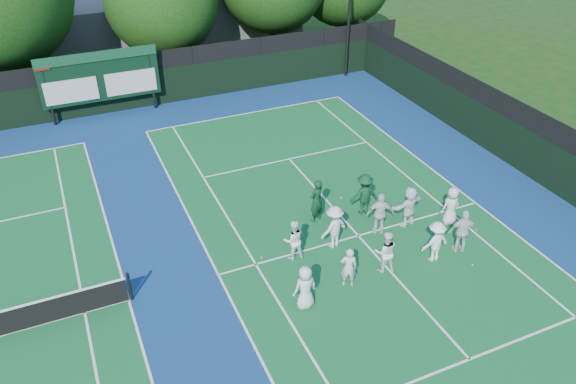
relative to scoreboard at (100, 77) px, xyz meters
name	(u,v)px	position (x,y,z in m)	size (l,w,h in m)	color
ground	(372,251)	(7.01, -15.59, -2.19)	(120.00, 120.00, 0.00)	#18390F
court_apron	(204,279)	(1.01, -14.59, -2.19)	(34.00, 32.00, 0.01)	navy
near_court	(358,236)	(7.01, -14.59, -2.18)	(11.05, 23.85, 0.01)	#125C2A
back_fence	(121,87)	(1.01, 0.41, -0.83)	(34.00, 0.08, 3.00)	black
divider_fence_right	(549,157)	(16.01, -14.59, -0.83)	(0.08, 32.00, 3.00)	black
scoreboard	(100,77)	(0.00, 0.00, 0.00)	(6.00, 0.21, 3.55)	black
clubhouse	(160,26)	(5.01, 8.41, -0.19)	(18.00, 6.00, 4.00)	slate
tree_c	(164,3)	(4.54, 3.99, 2.35)	(6.44, 6.44, 7.93)	#301D0D
tennis_ball_0	(262,257)	(3.22, -14.34, -2.16)	(0.07, 0.07, 0.07)	gold
tennis_ball_1	(341,198)	(7.63, -12.07, -2.16)	(0.07, 0.07, 0.07)	gold
tennis_ball_2	(472,265)	(9.82, -17.68, -2.16)	(0.07, 0.07, 0.07)	gold
tennis_ball_3	(307,267)	(4.48, -15.44, -2.16)	(0.07, 0.07, 0.07)	gold
tennis_ball_4	(371,197)	(8.80, -12.51, -2.16)	(0.07, 0.07, 0.07)	gold
player_front_0	(305,287)	(3.60, -17.12, -1.40)	(0.77, 0.50, 1.58)	white
player_front_1	(349,267)	(5.33, -16.79, -1.43)	(0.55, 0.36, 1.52)	silver
player_front_2	(385,252)	(6.84, -16.62, -1.39)	(0.78, 0.61, 1.60)	white
player_front_3	(435,242)	(8.73, -16.84, -1.40)	(1.02, 0.59, 1.58)	white
player_front_4	(463,231)	(9.91, -16.81, -1.33)	(1.01, 0.42, 1.73)	silver
player_back_0	(293,240)	(4.27, -14.73, -1.42)	(0.75, 0.59, 1.55)	white
player_back_1	(334,227)	(5.87, -14.73, -1.34)	(1.10, 0.63, 1.70)	silver
player_back_2	(380,214)	(7.82, -14.69, -1.33)	(1.00, 0.42, 1.71)	silver
player_back_3	(409,206)	(9.10, -14.68, -1.36)	(1.54, 0.49, 1.66)	white
player_back_4	(451,206)	(10.62, -15.25, -1.40)	(0.77, 0.50, 1.57)	white
coach_left	(316,201)	(6.01, -13.02, -1.29)	(0.66, 0.43, 1.81)	#0E361F
coach_right	(364,194)	(7.93, -13.32, -1.32)	(1.12, 0.64, 1.74)	#103A1F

